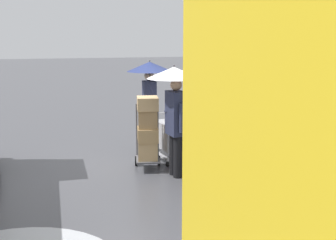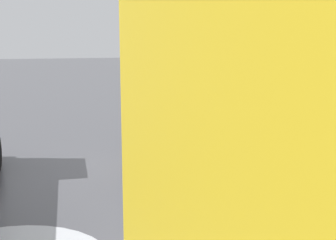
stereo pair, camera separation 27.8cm
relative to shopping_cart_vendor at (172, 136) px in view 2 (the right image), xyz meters
The scene contains 7 objects.
ground_plane 0.74m from the shopping_cart_vendor, 20.18° to the left, with size 90.00×90.00×0.00m, color #4C4C51.
shopping_cart_vendor is the anchor object (origin of this frame).
hand_dolly_boxes 0.77m from the shopping_cart_vendor, 34.94° to the left, with size 0.63×0.78×1.49m.
pedestrian_pink_side 1.38m from the shopping_cart_vendor, 79.14° to the left, with size 1.04×1.04×2.15m.
pedestrian_black_side 1.38m from the shopping_cart_vendor, 74.81° to the right, with size 1.04×1.04×2.15m.
pedestrian_white_side 1.68m from the shopping_cart_vendor, behind, with size 1.04×1.04×2.15m.
pedestrian_far_side 1.74m from the shopping_cart_vendor, 124.49° to the left, with size 1.04×1.04×2.15m.
Camera 2 is at (1.78, 8.79, 2.70)m, focal length 47.23 mm.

